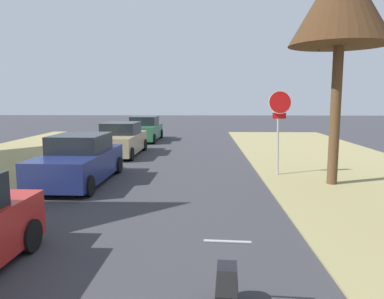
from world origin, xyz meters
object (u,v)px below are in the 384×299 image
Objects in this scene: street_tree_right_mid_b at (341,2)px; parked_sedan_navy at (79,161)px; stop_sign_far at (279,114)px; parked_sedan_green at (144,130)px; parked_sedan_tan at (121,140)px.

street_tree_right_mid_b is 9.51m from parked_sedan_navy.
street_tree_right_mid_b reaches higher than parked_sedan_navy.
stop_sign_far reaches higher than parked_sedan_green.
parked_sedan_green is (0.20, 12.18, 0.00)m from parked_sedan_navy.
parked_sedan_tan is (-8.14, 6.17, -4.88)m from street_tree_right_mid_b.
stop_sign_far is 6.99m from parked_sedan_navy.
stop_sign_far is 8.35m from parked_sedan_tan.
stop_sign_far is 3.97m from street_tree_right_mid_b.
parked_sedan_green is at bearing 89.05° from parked_sedan_navy.
parked_sedan_tan is 6.14m from parked_sedan_green.
parked_sedan_tan is (-6.70, 4.77, -1.46)m from stop_sign_far.
parked_sedan_navy is at bearing -169.20° from stop_sign_far.
street_tree_right_mid_b is (1.45, -1.40, 3.42)m from stop_sign_far.
parked_sedan_green is at bearing 122.88° from street_tree_right_mid_b.
street_tree_right_mid_b is 15.44m from parked_sedan_green.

